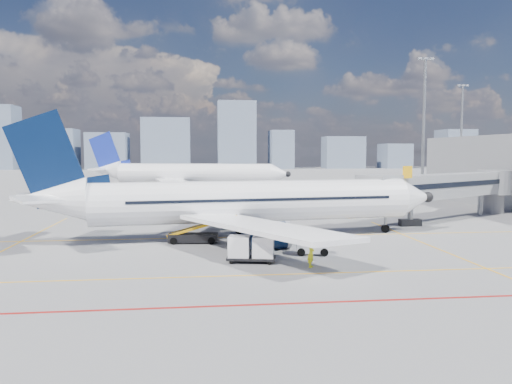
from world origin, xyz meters
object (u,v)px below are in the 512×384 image
at_px(cargo_dolly, 251,248).
at_px(ramp_worker, 311,253).
at_px(belt_loader, 195,235).
at_px(second_aircraft, 186,174).
at_px(baggage_tug, 310,244).
at_px(main_aircraft, 237,202).

xyz_separation_m(cargo_dolly, ramp_worker, (3.79, -1.95, -0.06)).
bearing_deg(ramp_worker, cargo_dolly, 86.69).
bearing_deg(belt_loader, second_aircraft, 97.05).
relative_size(second_aircraft, cargo_dolly, 11.48).
height_order(second_aircraft, baggage_tug, second_aircraft).
distance_m(main_aircraft, ramp_worker, 12.47).
distance_m(baggage_tug, cargo_dolly, 5.15).
bearing_deg(belt_loader, main_aircraft, 29.45).
xyz_separation_m(main_aircraft, ramp_worker, (4.03, -11.58, -2.28)).
distance_m(second_aircraft, ramp_worker, 70.34).
bearing_deg(belt_loader, ramp_worker, -47.06).
bearing_deg(second_aircraft, cargo_dolly, -70.42).
bearing_deg(main_aircraft, belt_loader, -162.15).
relative_size(baggage_tug, belt_loader, 0.42).
bearing_deg(baggage_tug, main_aircraft, 131.95).
xyz_separation_m(second_aircraft, ramp_worker, (9.83, -69.61, -2.27)).
bearing_deg(ramp_worker, belt_loader, 61.78).
bearing_deg(ramp_worker, baggage_tug, 11.48).
distance_m(main_aircraft, belt_loader, 4.81).
bearing_deg(second_aircraft, baggage_tug, -66.22).
relative_size(main_aircraft, baggage_tug, 15.15).
xyz_separation_m(main_aircraft, cargo_dolly, (0.24, -9.64, -2.21)).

